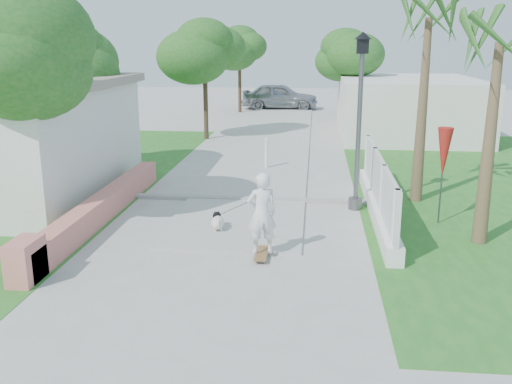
# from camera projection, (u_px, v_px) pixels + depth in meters

# --- Properties ---
(ground) EXTENTS (90.00, 90.00, 0.00)m
(ground) POSITION_uv_depth(u_px,v_px,m) (205.00, 295.00, 9.79)
(ground) COLOR #B7B7B2
(ground) RESTS_ON ground
(path_strip) EXTENTS (3.20, 36.00, 0.06)m
(path_strip) POSITION_uv_depth(u_px,v_px,m) (279.00, 126.00, 29.01)
(path_strip) COLOR #B7B7B2
(path_strip) RESTS_ON ground
(curb) EXTENTS (6.50, 0.25, 0.10)m
(curb) POSITION_uv_depth(u_px,v_px,m) (247.00, 199.00, 15.54)
(curb) COLOR #999993
(curb) RESTS_ON ground
(grass_left) EXTENTS (8.00, 20.00, 0.01)m
(grass_left) POSITION_uv_depth(u_px,v_px,m) (36.00, 178.00, 18.17)
(grass_left) COLOR #266A21
(grass_left) RESTS_ON ground
(grass_right) EXTENTS (8.00, 20.00, 0.01)m
(grass_right) POSITION_uv_depth(u_px,v_px,m) (490.00, 189.00, 16.78)
(grass_right) COLOR #266A21
(grass_right) RESTS_ON ground
(pink_wall) EXTENTS (0.45, 8.20, 0.80)m
(pink_wall) POSITION_uv_depth(u_px,v_px,m) (96.00, 212.00, 13.45)
(pink_wall) COLOR #D57B6D
(pink_wall) RESTS_ON ground
(lattice_fence) EXTENTS (0.35, 7.00, 1.50)m
(lattice_fence) POSITION_uv_depth(u_px,v_px,m) (378.00, 194.00, 14.12)
(lattice_fence) COLOR white
(lattice_fence) RESTS_ON ground
(building_right) EXTENTS (6.00, 8.00, 2.60)m
(building_right) POSITION_uv_depth(u_px,v_px,m) (407.00, 107.00, 26.17)
(building_right) COLOR silver
(building_right) RESTS_ON ground
(street_lamp) EXTENTS (0.44, 0.44, 4.44)m
(street_lamp) POSITION_uv_depth(u_px,v_px,m) (359.00, 116.00, 14.17)
(street_lamp) COLOR #59595E
(street_lamp) RESTS_ON ground
(bollard) EXTENTS (0.14, 0.14, 1.09)m
(bollard) POSITION_uv_depth(u_px,v_px,m) (266.00, 152.00, 19.23)
(bollard) COLOR white
(bollard) RESTS_ON ground
(patio_umbrella) EXTENTS (0.36, 0.36, 2.30)m
(patio_umbrella) POSITION_uv_depth(u_px,v_px,m) (444.00, 154.00, 13.21)
(patio_umbrella) COLOR #59595E
(patio_umbrella) RESTS_ON ground
(tree_left_near) EXTENTS (3.60, 3.60, 5.28)m
(tree_left_near) POSITION_uv_depth(u_px,v_px,m) (20.00, 60.00, 12.12)
(tree_left_near) COLOR #4C3826
(tree_left_near) RESTS_ON ground
(tree_left_mid) EXTENTS (3.20, 3.20, 4.85)m
(tree_left_mid) POSITION_uv_depth(u_px,v_px,m) (80.00, 65.00, 17.59)
(tree_left_mid) COLOR #4C3826
(tree_left_mid) RESTS_ON ground
(tree_path_left) EXTENTS (3.40, 3.40, 5.23)m
(tree_path_left) POSITION_uv_depth(u_px,v_px,m) (205.00, 51.00, 24.47)
(tree_path_left) COLOR #4C3826
(tree_path_left) RESTS_ON ground
(tree_path_right) EXTENTS (3.00, 3.00, 4.79)m
(tree_path_right) POSITION_uv_depth(u_px,v_px,m) (346.00, 57.00, 27.79)
(tree_path_right) COLOR #4C3826
(tree_path_right) RESTS_ON ground
(tree_path_far) EXTENTS (3.20, 3.20, 5.17)m
(tree_path_far) POSITION_uv_depth(u_px,v_px,m) (240.00, 48.00, 34.07)
(tree_path_far) COLOR #4C3826
(tree_path_far) RESTS_ON ground
(palm_far) EXTENTS (1.80, 1.80, 5.30)m
(palm_far) POSITION_uv_depth(u_px,v_px,m) (428.00, 30.00, 14.43)
(palm_far) COLOR brown
(palm_far) RESTS_ON ground
(palm_near) EXTENTS (1.80, 1.80, 4.70)m
(palm_near) POSITION_uv_depth(u_px,v_px,m) (499.00, 55.00, 11.32)
(palm_near) COLOR brown
(palm_near) RESTS_ON ground
(skateboarder) EXTENTS (1.49, 2.13, 1.75)m
(skateboarder) POSITION_uv_depth(u_px,v_px,m) (240.00, 210.00, 11.95)
(skateboarder) COLOR olive
(skateboarder) RESTS_ON ground
(dog) EXTENTS (0.39, 0.64, 0.45)m
(dog) POSITION_uv_depth(u_px,v_px,m) (218.00, 222.00, 12.96)
(dog) COLOR silver
(dog) RESTS_ON ground
(parked_car) EXTENTS (4.84, 2.00, 1.64)m
(parked_car) POSITION_uv_depth(u_px,v_px,m) (280.00, 96.00, 36.42)
(parked_car) COLOR #ACAEB4
(parked_car) RESTS_ON ground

